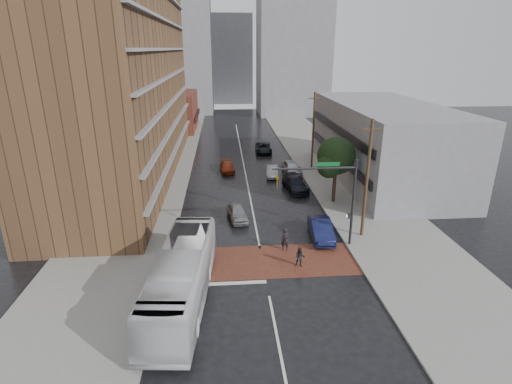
{
  "coord_description": "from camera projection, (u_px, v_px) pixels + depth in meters",
  "views": [
    {
      "loc": [
        -2.65,
        -25.8,
        15.11
      ],
      "look_at": [
        -0.02,
        6.19,
        3.5
      ],
      "focal_mm": 28.0,
      "sensor_mm": 36.0,
      "label": 1
    }
  ],
  "objects": [
    {
      "name": "distant_tower_center",
      "position": [
        231.0,
        60.0,
        114.48
      ],
      "size": [
        12.0,
        10.0,
        24.0
      ],
      "primitive_type": "cube",
      "color": "gray",
      "rests_on": "ground"
    },
    {
      "name": "building_east",
      "position": [
        383.0,
        142.0,
        48.01
      ],
      "size": [
        11.0,
        26.0,
        9.0
      ],
      "primitive_type": "cube",
      "color": "gray",
      "rests_on": "ground"
    },
    {
      "name": "sidewalk_west",
      "position": [
        157.0,
        170.0,
        52.04
      ],
      "size": [
        9.0,
        90.0,
        0.15
      ],
      "primitive_type": "cube",
      "color": "gray",
      "rests_on": "ground"
    },
    {
      "name": "signal_mast",
      "position": [
        336.0,
        191.0,
        30.71
      ],
      "size": [
        6.5,
        0.3,
        7.2
      ],
      "color": "#2D2D33",
      "rests_on": "ground"
    },
    {
      "name": "car_parked_near",
      "position": [
        321.0,
        229.0,
        33.41
      ],
      "size": [
        1.95,
        4.88,
        1.58
      ],
      "primitive_type": "imported",
      "rotation": [
        0.0,
        0.0,
        -0.06
      ],
      "color": "#131842",
      "rests_on": "ground"
    },
    {
      "name": "distant_tower_west",
      "position": [
        174.0,
        44.0,
        96.11
      ],
      "size": [
        18.0,
        16.0,
        32.0
      ],
      "primitive_type": "cube",
      "color": "gray",
      "rests_on": "ground"
    },
    {
      "name": "transit_bus",
      "position": [
        182.0,
        277.0,
        24.76
      ],
      "size": [
        4.05,
        12.75,
        3.49
      ],
      "primitive_type": "imported",
      "rotation": [
        0.0,
        0.0,
        -0.09
      ],
      "color": "silver",
      "rests_on": "ground"
    },
    {
      "name": "car_parked_far",
      "position": [
        292.0,
        168.0,
        50.47
      ],
      "size": [
        2.33,
        4.99,
        1.65
      ],
      "primitive_type": "imported",
      "rotation": [
        0.0,
        0.0,
        0.08
      ],
      "color": "#AFB1B7",
      "rests_on": "ground"
    },
    {
      "name": "car_travel_c",
      "position": [
        227.0,
        167.0,
        51.68
      ],
      "size": [
        2.05,
        4.37,
        1.23
      ],
      "primitive_type": "imported",
      "rotation": [
        0.0,
        0.0,
        0.08
      ],
      "color": "maroon",
      "rests_on": "ground"
    },
    {
      "name": "car_parked_mid",
      "position": [
        295.0,
        184.0,
        44.67
      ],
      "size": [
        2.79,
        5.32,
        1.47
      ],
      "primitive_type": "imported",
      "rotation": [
        0.0,
        0.0,
        0.15
      ],
      "color": "black",
      "rests_on": "ground"
    },
    {
      "name": "storefront_west",
      "position": [
        175.0,
        111.0,
        78.02
      ],
      "size": [
        8.0,
        16.0,
        7.0
      ],
      "primitive_type": "cube",
      "color": "maroon",
      "rests_on": "ground"
    },
    {
      "name": "utility_pole_near",
      "position": [
        367.0,
        179.0,
        32.21
      ],
      "size": [
        1.6,
        0.26,
        10.0
      ],
      "color": "#473321",
      "rests_on": "ground"
    },
    {
      "name": "distant_tower_east",
      "position": [
        293.0,
        35.0,
        91.97
      ],
      "size": [
        16.0,
        14.0,
        36.0
      ],
      "primitive_type": "cube",
      "color": "gray",
      "rests_on": "ground"
    },
    {
      "name": "utility_pole_far",
      "position": [
        313.0,
        131.0,
        50.95
      ],
      "size": [
        1.6,
        0.26,
        10.0
      ],
      "color": "#473321",
      "rests_on": "ground"
    },
    {
      "name": "pedestrian_b",
      "position": [
        300.0,
        257.0,
        29.02
      ],
      "size": [
        0.86,
        0.74,
        1.53
      ],
      "primitive_type": "imported",
      "rotation": [
        0.0,
        0.0,
        -0.24
      ],
      "color": "black",
      "rests_on": "ground"
    },
    {
      "name": "car_travel_a",
      "position": [
        237.0,
        213.0,
        37.05
      ],
      "size": [
        2.16,
        4.26,
        1.39
      ],
      "primitive_type": "imported",
      "rotation": [
        0.0,
        0.0,
        0.13
      ],
      "color": "#96989D",
      "rests_on": "ground"
    },
    {
      "name": "car_travel_b",
      "position": [
        272.0,
        171.0,
        49.64
      ],
      "size": [
        1.91,
        4.12,
        1.31
      ],
      "primitive_type": "imported",
      "rotation": [
        0.0,
        0.0,
        -0.14
      ],
      "color": "#999BA0",
      "rests_on": "ground"
    },
    {
      "name": "street_tree",
      "position": [
        336.0,
        158.0,
        39.85
      ],
      "size": [
        4.2,
        4.1,
        6.9
      ],
      "color": "#332319",
      "rests_on": "ground"
    },
    {
      "name": "apartment_block",
      "position": [
        123.0,
        58.0,
        46.18
      ],
      "size": [
        10.0,
        44.0,
        28.0
      ],
      "primitive_type": "cube",
      "color": "brown",
      "rests_on": "ground"
    },
    {
      "name": "ground",
      "position": [
        263.0,
        265.0,
        29.52
      ],
      "size": [
        160.0,
        160.0,
        0.0
      ],
      "primitive_type": "plane",
      "color": "black",
      "rests_on": "ground"
    },
    {
      "name": "crosswalk",
      "position": [
        262.0,
        261.0,
        29.99
      ],
      "size": [
        14.0,
        5.0,
        0.02
      ],
      "primitive_type": "cube",
      "color": "brown",
      "rests_on": "ground"
    },
    {
      "name": "sidewalk_east",
      "position": [
        329.0,
        166.0,
        53.82
      ],
      "size": [
        9.0,
        90.0,
        0.15
      ],
      "primitive_type": "cube",
      "color": "gray",
      "rests_on": "ground"
    },
    {
      "name": "suv_travel",
      "position": [
        264.0,
        148.0,
        61.03
      ],
      "size": [
        2.59,
        5.25,
        1.43
      ],
      "primitive_type": "imported",
      "rotation": [
        0.0,
        0.0,
        -0.04
      ],
      "color": "black",
      "rests_on": "ground"
    },
    {
      "name": "pedestrian_a",
      "position": [
        285.0,
        240.0,
        31.32
      ],
      "size": [
        0.71,
        0.5,
        1.86
      ],
      "primitive_type": "imported",
      "rotation": [
        0.0,
        0.0,
        -0.07
      ],
      "color": "black",
      "rests_on": "ground"
    }
  ]
}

